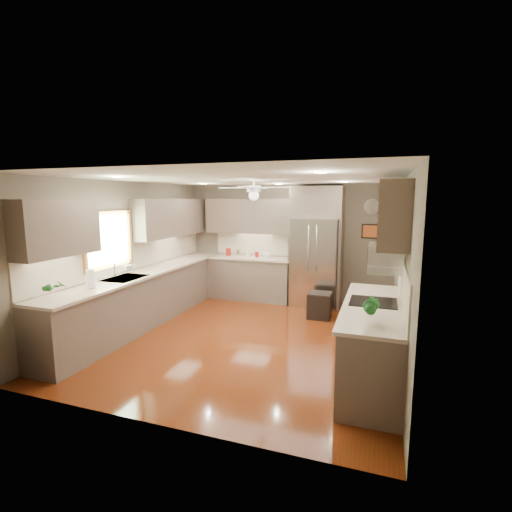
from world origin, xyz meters
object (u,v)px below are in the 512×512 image
Objects in this scene: canister_a at (228,252)px; potted_plant_left at (55,287)px; soap_bottle at (129,268)px; potted_plant_right at (372,306)px; refrigerator at (316,249)px; paper_towel at (91,279)px; stool at (320,305)px; canister_d at (257,254)px; bowl at (267,257)px; microwave at (386,258)px; canister_c at (248,252)px; canister_b at (238,253)px.

potted_plant_left reaches higher than canister_a.
soap_bottle is 4.18m from potted_plant_right.
paper_towel is at bearing -127.66° from refrigerator.
potted_plant_left is 0.63× the size of stool.
canister_d is 1.31m from refrigerator.
canister_d is 0.58× the size of bowl.
soap_bottle is 2.94m from bowl.
paper_towel is at bearing -111.10° from canister_d.
canister_a is 0.85× the size of soap_bottle.
microwave reaches higher than bowl.
potted_plant_left is 1.08× the size of paper_towel.
canister_c is 0.34× the size of microwave.
canister_d is at bearing 124.31° from potted_plant_right.
stool is at bearing -27.15° from canister_c.
soap_bottle is 3.65m from refrigerator.
paper_towel is at bearing 86.49° from potted_plant_left.
canister_b is 3.59m from paper_towel.
canister_d is 0.43× the size of paper_towel.
paper_towel is (-2.63, -3.40, -0.11)m from refrigerator.
paper_towel is at bearing -170.02° from microwave.
potted_plant_left reaches higher than canister_c.
soap_bottle is (-0.81, -2.41, 0.02)m from canister_a.
refrigerator is (1.74, -0.08, 0.18)m from canister_b.
canister_c is at bearing 172.87° from bowl.
microwave is (3.07, -2.78, 0.47)m from canister_b.
canister_a reaches higher than canister_b.
paper_towel reaches higher than canister_d.
canister_d is at bearing -3.92° from canister_b.
canister_c is 3.67m from paper_towel.
potted_plant_right reaches higher than canister_b.
canister_a is 0.45m from canister_c.
canister_c is at bearing 152.85° from stool.
canister_a is 1.43× the size of canister_b.
canister_a is at bearing -175.24° from canister_c.
paper_towel is at bearing -81.67° from soap_bottle.
canister_d is 3.83m from microwave.
stool is at bearing 109.08° from potted_plant_right.
canister_c is 0.46m from bowl.
soap_bottle is 0.62× the size of potted_plant_right.
microwave is at bearing -48.94° from bowl.
canister_c is 0.08× the size of refrigerator.
stool is (1.53, -0.85, -0.76)m from canister_d.
microwave reaches higher than canister_c.
potted_plant_left is (-0.69, -4.03, 0.07)m from canister_a.
microwave is (3.30, -2.76, 0.46)m from canister_a.
canister_a is 4.86m from potted_plant_right.
canister_b is at bearing 66.87° from soap_bottle.
potted_plant_left is at bearing -102.80° from canister_b.
refrigerator is at bearing -1.65° from canister_a.
canister_c is 2.12m from stool.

